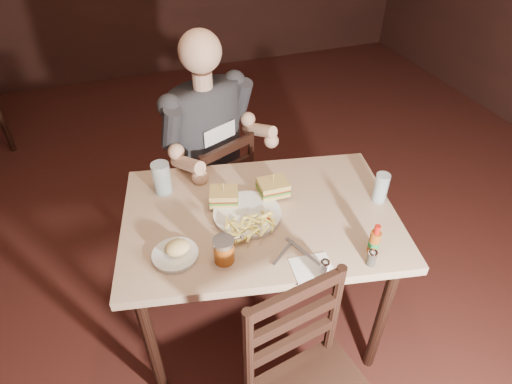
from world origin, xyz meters
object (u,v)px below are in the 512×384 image
object	(u,v)px
glass_left	(162,178)
chair_far	(211,194)
syrup_dispenser	(224,250)
side_plate	(175,256)
dinner_plate	(247,215)
hot_sauce	(375,239)
main_table	(260,229)
diner	(210,125)
glass_right	(381,188)

from	to	relation	value
glass_left	chair_far	bearing A→B (deg)	50.09
syrup_dispenser	side_plate	world-z (taller)	syrup_dispenser
dinner_plate	hot_sauce	xyz separation A→B (m)	(0.38, -0.35, 0.06)
main_table	hot_sauce	size ratio (longest dim) A/B	9.56
glass_left	dinner_plate	bearing A→B (deg)	-43.40
main_table	glass_left	size ratio (longest dim) A/B	8.63
diner	glass_left	world-z (taller)	diner
syrup_dispenser	side_plate	bearing A→B (deg)	167.06
dinner_plate	side_plate	xyz separation A→B (m)	(-0.33, -0.12, -0.00)
side_plate	hot_sauce	bearing A→B (deg)	-17.41
dinner_plate	main_table	bearing A→B (deg)	-4.33
dinner_plate	syrup_dispenser	bearing A→B (deg)	-128.11
syrup_dispenser	chair_far	bearing A→B (deg)	91.71
glass_right	side_plate	world-z (taller)	glass_right
main_table	syrup_dispenser	size ratio (longest dim) A/B	12.13
chair_far	diner	xyz separation A→B (m)	(0.02, -0.04, 0.47)
glass_left	hot_sauce	distance (m)	0.93
syrup_dispenser	side_plate	xyz separation A→B (m)	(-0.17, 0.08, -0.05)
main_table	dinner_plate	world-z (taller)	dinner_plate
diner	dinner_plate	world-z (taller)	diner
glass_right	syrup_dispenser	distance (m)	0.74
main_table	chair_far	distance (m)	0.68
hot_sauce	chair_far	bearing A→B (deg)	112.53
diner	hot_sauce	bearing A→B (deg)	-90.53
dinner_plate	hot_sauce	world-z (taller)	hot_sauce
hot_sauce	diner	bearing A→B (deg)	112.51
side_plate	dinner_plate	bearing A→B (deg)	20.89
side_plate	main_table	bearing A→B (deg)	17.53
glass_left	side_plate	xyz separation A→B (m)	(-0.03, -0.41, -0.07)
glass_left	syrup_dispenser	bearing A→B (deg)	-73.82
hot_sauce	side_plate	world-z (taller)	hot_sauce
glass_right	hot_sauce	distance (m)	0.32
diner	side_plate	world-z (taller)	diner
main_table	hot_sauce	bearing A→B (deg)	-46.19
glass_right	hot_sauce	world-z (taller)	glass_right
chair_far	side_plate	bearing A→B (deg)	44.32
main_table	glass_right	size ratio (longest dim) A/B	9.31
glass_left	hot_sauce	size ratio (longest dim) A/B	1.11
chair_far	glass_right	xyz separation A→B (m)	(0.59, -0.71, 0.42)
chair_far	glass_left	distance (m)	0.61
hot_sauce	syrup_dispenser	world-z (taller)	hot_sauce
main_table	side_plate	world-z (taller)	side_plate
chair_far	hot_sauce	bearing A→B (deg)	89.49
dinner_plate	glass_left	bearing A→B (deg)	136.60
dinner_plate	hot_sauce	bearing A→B (deg)	-42.12
chair_far	glass_left	size ratio (longest dim) A/B	5.69
glass_right	syrup_dispenser	size ratio (longest dim) A/B	1.30
side_plate	chair_far	bearing A→B (deg)	67.35
dinner_plate	syrup_dispenser	world-z (taller)	syrup_dispenser
glass_right	diner	bearing A→B (deg)	130.46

